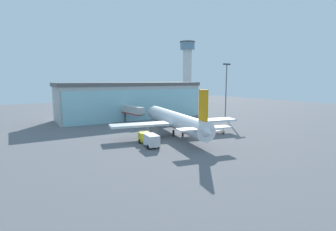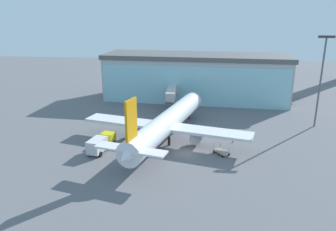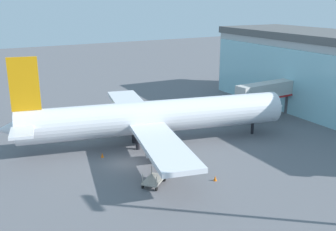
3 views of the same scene
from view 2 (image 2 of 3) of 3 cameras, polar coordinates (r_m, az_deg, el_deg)
ground at (r=57.71m, az=3.07°, el=-6.43°), size 240.00×240.00×0.00m
terminal_building at (r=92.02m, az=4.84°, el=6.72°), size 51.23×17.43×12.59m
jet_bridge at (r=81.80m, az=0.65°, el=3.89°), size 2.84×12.04×5.53m
apron_light_mast at (r=74.64m, az=25.16°, el=6.51°), size 3.20×0.40×19.06m
airplane at (r=61.55m, az=-0.19°, el=-1.28°), size 32.17×36.55×11.68m
catering_truck at (r=59.01m, az=-11.62°, el=-4.68°), size 3.50×7.57×2.65m
baggage_cart at (r=57.48m, az=9.28°, el=-6.20°), size 3.01×3.18×1.50m
safety_cone_nose at (r=56.16m, az=-0.17°, el=-6.79°), size 0.36×0.36×0.55m
safety_cone_wingtip at (r=63.05m, az=11.26°, el=-4.36°), size 0.36×0.36×0.55m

